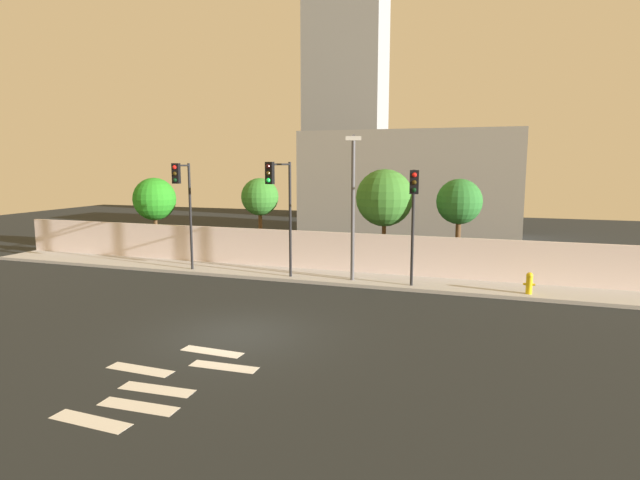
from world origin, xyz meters
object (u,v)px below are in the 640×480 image
Objects in this scene: traffic_light_left at (280,195)px; traffic_light_right at (183,194)px; roadside_tree_rightmost at (459,202)px; roadside_tree_leftmost at (154,199)px; traffic_light_center at (414,203)px; roadside_tree_midright at (385,198)px; street_lamp_curbside at (353,196)px; roadside_tree_midleft at (260,197)px; fire_hydrant at (529,282)px.

traffic_light_left is 1.01× the size of traffic_light_right.
roadside_tree_leftmost is at bearing 180.00° from roadside_tree_rightmost.
traffic_light_left is 1.07× the size of traffic_light_center.
traffic_light_right is at bearing 179.39° from traffic_light_center.
traffic_light_center is at bearing -109.14° from roadside_tree_rightmost.
traffic_light_right is 9.39m from roadside_tree_midright.
traffic_light_right is at bearing -161.34° from roadside_tree_rightmost.
street_lamp_curbside is 1.40× the size of roadside_tree_leftmost.
roadside_tree_rightmost is at bearing 18.66° from traffic_light_right.
roadside_tree_rightmost is at bearing 31.15° from traffic_light_left.
roadside_tree_midleft is at bearing 124.70° from traffic_light_left.
fire_hydrant is at bearing -27.97° from roadside_tree_midright.
traffic_light_right is at bearing -41.66° from roadside_tree_leftmost.
traffic_light_left is 0.83× the size of street_lamp_curbside.
roadside_tree_leftmost is at bearing 164.14° from street_lamp_curbside.
traffic_light_left is at bearing -24.34° from roadside_tree_leftmost.
traffic_light_right reaches higher than traffic_light_center.
street_lamp_curbside reaches higher than traffic_light_center.
roadside_tree_rightmost reaches higher than roadside_tree_leftmost.
street_lamp_curbside is 5.39m from roadside_tree_rightmost.
traffic_light_center reaches higher than roadside_tree_midleft.
traffic_light_center reaches higher than roadside_tree_rightmost.
roadside_tree_leftmost is 0.99× the size of roadside_tree_midleft.
traffic_light_center is at bearing -13.25° from street_lamp_curbside.
street_lamp_curbside reaches higher than fire_hydrant.
street_lamp_curbside reaches higher than roadside_tree_leftmost.
roadside_tree_midleft is (1.94, 4.03, -0.38)m from traffic_light_right.
roadside_tree_midleft reaches higher than roadside_tree_leftmost.
roadside_tree_midleft is at bearing 165.26° from fire_hydrant.
street_lamp_curbside is (-2.62, 0.62, 0.19)m from traffic_light_center.
traffic_light_center is at bearing -15.41° from roadside_tree_leftmost.
fire_hydrant is 5.30m from roadside_tree_rightmost.
roadside_tree_leftmost is at bearing 155.66° from traffic_light_left.
roadside_tree_leftmost is at bearing 164.59° from traffic_light_center.
traffic_light_center is at bearing 1.19° from traffic_light_left.
traffic_light_center reaches higher than fire_hydrant.
roadside_tree_midright reaches higher than roadside_tree_midleft.
traffic_light_left is 1.15× the size of roadside_tree_midleft.
roadside_tree_midright is 1.10× the size of roadside_tree_rightmost.
traffic_light_center is 9.52m from roadside_tree_midleft.
fire_hydrant is 7.83m from roadside_tree_midright.
street_lamp_curbside reaches higher than roadside_tree_rightmost.
traffic_light_right is 7.90m from street_lamp_curbside.
traffic_light_right reaches higher than roadside_tree_rightmost.
roadside_tree_leftmost is 6.47m from roadside_tree_midleft.
traffic_light_right is 1.15× the size of roadside_tree_leftmost.
roadside_tree_midleft is at bearing 64.33° from traffic_light_right.
roadside_tree_rightmost is at bearing 0.00° from roadside_tree_leftmost.
traffic_light_right is 0.82× the size of street_lamp_curbside.
roadside_tree_leftmost is (-19.44, 3.41, 2.55)m from fire_hydrant.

